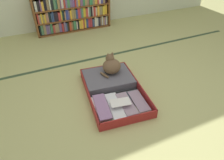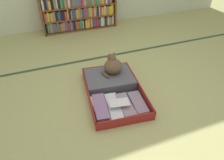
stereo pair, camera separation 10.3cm
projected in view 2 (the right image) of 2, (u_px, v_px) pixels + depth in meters
The scene contains 5 objects.
ground_plane at pixel (132, 104), 2.17m from camera, with size 10.00×10.00×0.00m, color tan.
tatami_border at pixel (102, 57), 2.97m from camera, with size 4.80×0.05×0.00m.
bookshelf at pixel (79, 11), 3.65m from camera, with size 1.35×0.29×0.66m.
open_suitcase at pixel (112, 88), 2.33m from camera, with size 0.69×1.00×0.11m.
black_cat at pixel (113, 65), 2.43m from camera, with size 0.27×0.23×0.26m.
Camera 2 is at (-0.77, -1.41, 1.51)m, focal length 32.43 mm.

